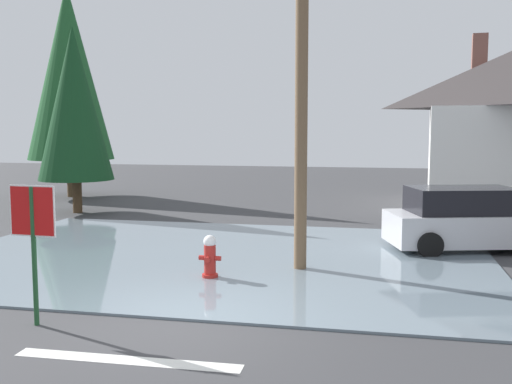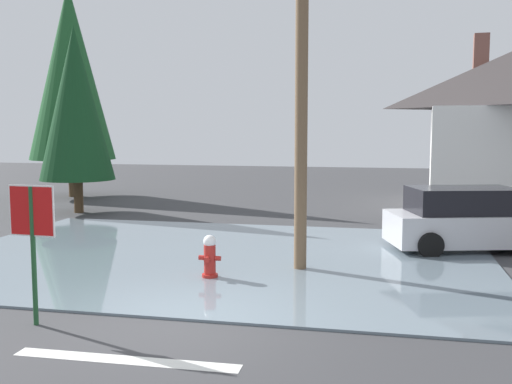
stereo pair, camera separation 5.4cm
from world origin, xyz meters
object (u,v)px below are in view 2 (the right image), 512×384
(stop_sign_near, at_px, (32,225))
(utility_pole, at_px, (302,69))
(fire_hydrant, at_px, (210,258))
(pine_tree_tall_left, at_px, (70,73))
(pine_tree_mid_left, at_px, (76,104))
(parked_car, at_px, (471,220))

(stop_sign_near, xyz_separation_m, utility_pole, (3.67, 4.62, 2.82))
(utility_pole, bearing_deg, fire_hydrant, -145.80)
(pine_tree_tall_left, bearing_deg, utility_pole, -44.69)
(utility_pole, height_order, pine_tree_tall_left, pine_tree_tall_left)
(fire_hydrant, distance_m, utility_pole, 4.52)
(stop_sign_near, bearing_deg, pine_tree_mid_left, 115.85)
(pine_tree_mid_left, bearing_deg, parked_car, -17.25)
(utility_pole, bearing_deg, parked_car, 38.28)
(stop_sign_near, height_order, pine_tree_mid_left, pine_tree_mid_left)
(stop_sign_near, bearing_deg, parked_car, 45.36)
(pine_tree_tall_left, bearing_deg, parked_car, -28.84)
(stop_sign_near, height_order, fire_hydrant, stop_sign_near)
(pine_tree_tall_left, distance_m, pine_tree_mid_left, 5.87)
(fire_hydrant, xyz_separation_m, utility_pole, (1.75, 1.19, 3.99))
(pine_tree_tall_left, bearing_deg, stop_sign_near, -62.68)
(pine_tree_tall_left, height_order, pine_tree_mid_left, pine_tree_tall_left)
(fire_hydrant, height_order, pine_tree_tall_left, pine_tree_tall_left)
(pine_tree_tall_left, bearing_deg, fire_hydrant, -51.67)
(fire_hydrant, distance_m, pine_tree_mid_left, 12.11)
(utility_pole, bearing_deg, pine_tree_tall_left, 135.31)
(utility_pole, xyz_separation_m, pine_tree_tall_left, (-12.37, 12.24, 1.26))
(fire_hydrant, relative_size, parked_car, 0.20)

